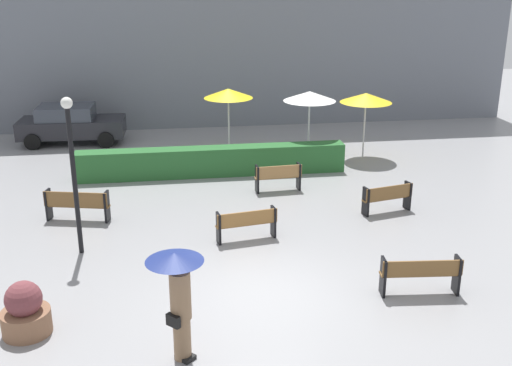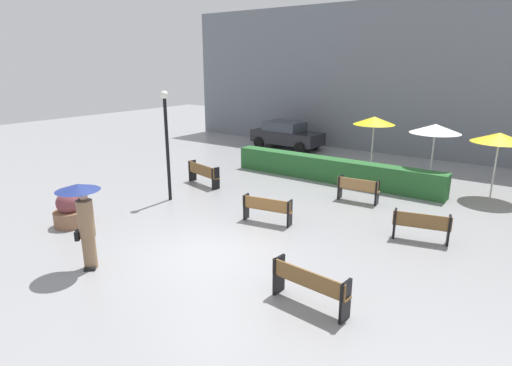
{
  "view_description": "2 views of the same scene",
  "coord_description": "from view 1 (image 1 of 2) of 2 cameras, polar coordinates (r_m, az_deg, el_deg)",
  "views": [
    {
      "loc": [
        -1.92,
        -11.99,
        6.71
      ],
      "look_at": [
        0.56,
        4.82,
        0.87
      ],
      "focal_mm": 43.23,
      "sensor_mm": 36.0,
      "label": 1
    },
    {
      "loc": [
        6.94,
        -7.51,
        4.87
      ],
      "look_at": [
        -1.19,
        3.88,
        0.86
      ],
      "focal_mm": 29.35,
      "sensor_mm": 36.0,
      "label": 2
    }
  ],
  "objects": [
    {
      "name": "parked_car",
      "position": [
        26.45,
        -16.77,
        5.28
      ],
      "size": [
        4.27,
        2.11,
        1.57
      ],
      "color": "black",
      "rests_on": "ground"
    },
    {
      "name": "hedge_strip",
      "position": [
        21.37,
        -4.04,
        2.01
      ],
      "size": [
        9.24,
        0.7,
        1.0
      ],
      "primitive_type": "cube",
      "color": "#28602D",
      "rests_on": "ground"
    },
    {
      "name": "bench_back_row",
      "position": [
        19.75,
        2.08,
        0.67
      ],
      "size": [
        1.52,
        0.48,
        0.88
      ],
      "color": "#9E7242",
      "rests_on": "ground"
    },
    {
      "name": "patio_umbrella_yellow",
      "position": [
        23.26,
        -2.58,
        8.27
      ],
      "size": [
        1.84,
        1.84,
        2.59
      ],
      "color": "silver",
      "rests_on": "ground"
    },
    {
      "name": "bench_far_right",
      "position": [
        18.38,
        12.09,
        -1.23
      ],
      "size": [
        1.57,
        0.66,
        0.84
      ],
      "color": "brown",
      "rests_on": "ground"
    },
    {
      "name": "planter_pot",
      "position": [
        13.0,
        -20.58,
        -11.08
      ],
      "size": [
        0.95,
        0.95,
        1.1
      ],
      "color": "brown",
      "rests_on": "ground"
    },
    {
      "name": "bench_mid_center",
      "position": [
        16.14,
        -0.87,
        -3.67
      ],
      "size": [
        1.65,
        0.58,
        0.83
      ],
      "color": "olive",
      "rests_on": "ground"
    },
    {
      "name": "bench_near_right",
      "position": [
        13.97,
        15.01,
        -8.06
      ],
      "size": [
        1.77,
        0.52,
        0.86
      ],
      "color": "brown",
      "rests_on": "ground"
    },
    {
      "name": "building_facade",
      "position": [
        28.18,
        -4.57,
        13.51
      ],
      "size": [
        28.0,
        1.2,
        8.12
      ],
      "primitive_type": "cube",
      "color": "slate",
      "rests_on": "ground"
    },
    {
      "name": "lamp_post",
      "position": [
        15.42,
        -16.63,
        2.02
      ],
      "size": [
        0.28,
        0.28,
        3.96
      ],
      "color": "black",
      "rests_on": "ground"
    },
    {
      "name": "patio_umbrella_yellow_far",
      "position": [
        23.4,
        10.14,
        7.76
      ],
      "size": [
        1.93,
        1.93,
        2.46
      ],
      "color": "silver",
      "rests_on": "ground"
    },
    {
      "name": "pedestrian_with_umbrella",
      "position": [
        11.06,
        -7.2,
        -9.78
      ],
      "size": [
        1.02,
        1.02,
        2.16
      ],
      "color": "#8C6B4C",
      "rests_on": "ground"
    },
    {
      "name": "ground_plane",
      "position": [
        13.87,
        0.63,
        -9.97
      ],
      "size": [
        60.0,
        60.0,
        0.0
      ],
      "primitive_type": "plane",
      "color": "gray"
    },
    {
      "name": "patio_umbrella_white",
      "position": [
        22.63,
        4.99,
        7.99
      ],
      "size": [
        1.92,
        1.92,
        2.62
      ],
      "color": "silver",
      "rests_on": "ground"
    },
    {
      "name": "bench_far_left",
      "position": [
        18.09,
        -16.25,
        -1.83
      ],
      "size": [
        1.85,
        0.76,
        0.89
      ],
      "color": "brown",
      "rests_on": "ground"
    }
  ]
}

